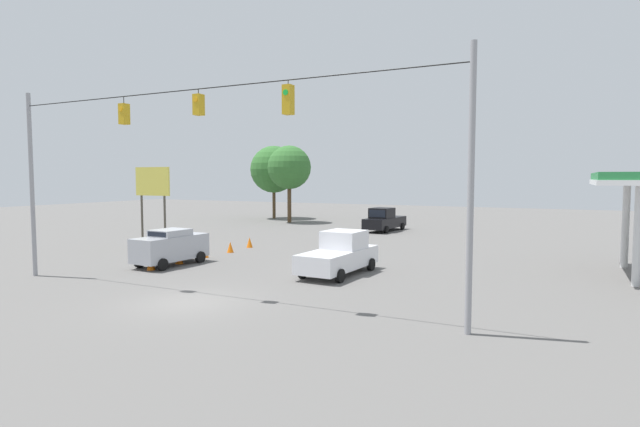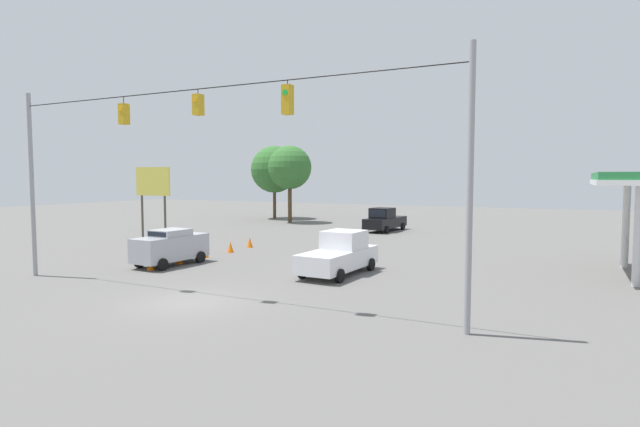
% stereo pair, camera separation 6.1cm
% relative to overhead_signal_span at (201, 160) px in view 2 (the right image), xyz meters
% --- Properties ---
extents(ground_plane, '(140.00, 140.00, 0.00)m').
position_rel_overhead_signal_span_xyz_m(ground_plane, '(0.07, 0.73, -5.46)').
color(ground_plane, '#605E5B').
extents(overhead_signal_span, '(20.81, 0.38, 8.82)m').
position_rel_overhead_signal_span_xyz_m(overhead_signal_span, '(0.00, 0.00, 0.00)').
color(overhead_signal_span, '#939399').
rests_on(overhead_signal_span, ground_plane).
extents(pickup_truck_black_withflow_deep, '(2.51, 5.71, 2.12)m').
position_rel_overhead_signal_span_xyz_m(pickup_truck_black_withflow_deep, '(1.80, -27.13, -4.49)').
color(pickup_truck_black_withflow_deep, black).
rests_on(pickup_truck_black_withflow_deep, ground_plane).
extents(pickup_truck_white_crossing_near, '(2.47, 5.44, 2.12)m').
position_rel_overhead_signal_span_xyz_m(pickup_truck_white_crossing_near, '(-2.77, -7.07, -4.49)').
color(pickup_truck_white_crossing_near, silver).
rests_on(pickup_truck_white_crossing_near, ground_plane).
extents(sedan_silver_parked_shoulder, '(2.13, 4.38, 1.97)m').
position_rel_overhead_signal_span_xyz_m(sedan_silver_parked_shoulder, '(6.54, -5.21, -4.44)').
color(sedan_silver_parked_shoulder, '#A8AAB2').
rests_on(sedan_silver_parked_shoulder, ground_plane).
extents(traffic_cone_nearest, '(0.43, 0.43, 0.70)m').
position_rel_overhead_signal_span_xyz_m(traffic_cone_nearest, '(6.44, -3.65, -5.11)').
color(traffic_cone_nearest, orange).
rests_on(traffic_cone_nearest, ground_plane).
extents(traffic_cone_second, '(0.43, 0.43, 0.70)m').
position_rel_overhead_signal_span_xyz_m(traffic_cone_second, '(6.43, -5.75, -5.11)').
color(traffic_cone_second, orange).
rests_on(traffic_cone_second, ground_plane).
extents(traffic_cone_third, '(0.43, 0.43, 0.70)m').
position_rel_overhead_signal_span_xyz_m(traffic_cone_third, '(6.54, -8.10, -5.11)').
color(traffic_cone_third, orange).
rests_on(traffic_cone_third, ground_plane).
extents(traffic_cone_fourth, '(0.43, 0.43, 0.70)m').
position_rel_overhead_signal_span_xyz_m(traffic_cone_fourth, '(6.42, -10.45, -5.11)').
color(traffic_cone_fourth, orange).
rests_on(traffic_cone_fourth, ground_plane).
extents(traffic_cone_fifth, '(0.43, 0.43, 0.70)m').
position_rel_overhead_signal_span_xyz_m(traffic_cone_fifth, '(6.62, -12.92, -5.11)').
color(traffic_cone_fifth, orange).
rests_on(traffic_cone_fifth, ground_plane).
extents(roadside_billboard, '(3.14, 0.16, 5.56)m').
position_rel_overhead_signal_span_xyz_m(roadside_billboard, '(13.89, -11.37, -1.45)').
color(roadside_billboard, '#4C473D').
rests_on(roadside_billboard, ground_plane).
extents(tree_horizon_left, '(4.66, 4.66, 8.24)m').
position_rel_overhead_signal_span_xyz_m(tree_horizon_left, '(13.85, -31.04, 0.41)').
color(tree_horizon_left, '#4C3823').
rests_on(tree_horizon_left, ground_plane).
extents(tree_horizon_right, '(5.50, 5.50, 8.54)m').
position_rel_overhead_signal_span_xyz_m(tree_horizon_right, '(18.08, -34.78, 0.31)').
color(tree_horizon_right, '#4C3823').
rests_on(tree_horizon_right, ground_plane).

